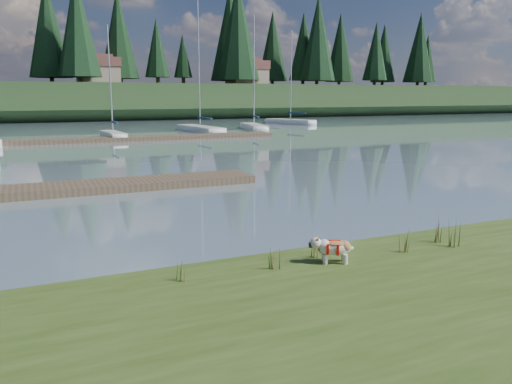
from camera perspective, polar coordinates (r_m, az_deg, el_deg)
name	(u,v)px	position (r m, az deg, el deg)	size (l,w,h in m)	color
ground	(91,142)	(40.81, -18.30, 5.46)	(200.00, 200.00, 0.00)	#829BA9
bank	(421,365)	(7.06, 18.37, -18.28)	(60.00, 9.00, 0.35)	#3A4F1C
ridge	(58,102)	(83.55, -21.74, 9.53)	(200.00, 20.00, 5.00)	#1D3118
bulldog	(334,247)	(9.85, 8.85, -6.22)	(0.86, 0.58, 0.51)	silver
dock_near	(44,190)	(19.73, -23.06, 0.17)	(16.00, 2.00, 0.30)	#4C3D2C
dock_far	(118,139)	(41.06, -15.53, 5.86)	(26.00, 2.20, 0.30)	#4C3D2C
sailboat_bg_2	(112,134)	(43.79, -16.16, 6.36)	(1.52, 6.04, 9.22)	silver
sailboat_bg_3	(197,128)	(50.38, -6.76, 7.26)	(2.66, 9.11, 13.08)	silver
sailboat_bg_4	(253,126)	(53.17, -0.38, 7.53)	(3.13, 8.01, 11.60)	silver
sailboat_bg_5	(286,121)	(63.93, 3.49, 8.09)	(4.30, 8.05, 11.44)	silver
weed_0	(274,257)	(9.42, 2.07, -7.38)	(0.17, 0.14, 0.57)	#475B23
weed_1	(313,246)	(10.14, 6.50, -6.12)	(0.17, 0.14, 0.56)	#475B23
weed_2	(455,234)	(11.56, 21.74, -4.52)	(0.17, 0.14, 0.64)	#475B23
weed_3	(182,270)	(8.96, -8.51, -8.79)	(0.17, 0.14, 0.47)	#475B23
weed_4	(404,242)	(10.84, 16.54, -5.48)	(0.17, 0.14, 0.52)	#475B23
weed_5	(439,229)	(11.78, 20.16, -3.97)	(0.17, 0.14, 0.72)	#475B23
mud_lip	(270,267)	(10.43, 1.64, -8.54)	(60.00, 0.50, 0.14)	#33281C
conifer_4	(78,25)	(77.37, -19.71, 17.48)	(6.16, 6.16, 15.10)	#382619
conifer_5	(157,48)	(83.03, -11.27, 15.84)	(3.96, 3.96, 10.35)	#382619
conifer_6	(238,30)	(85.47, -2.08, 18.03)	(7.04, 7.04, 17.00)	#382619
conifer_7	(303,46)	(94.08, 5.44, 16.24)	(5.28, 5.28, 13.20)	#382619
conifer_8	(376,51)	(97.87, 13.52, 15.39)	(4.62, 4.62, 11.77)	#382619
conifer_9	(419,48)	(108.56, 18.18, 15.41)	(5.94, 5.94, 14.62)	#382619
house_1	(98,70)	(82.16, -17.62, 13.14)	(6.30, 5.30, 4.65)	gray
house_2	(247,72)	(86.61, -1.05, 13.50)	(6.30, 5.30, 4.65)	gray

